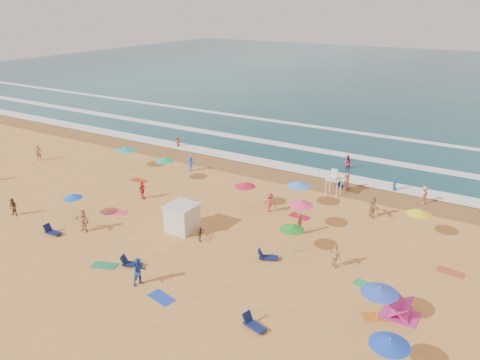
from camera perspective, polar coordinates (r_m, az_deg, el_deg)
The scene contains 12 objects.
ground at distance 36.97m, azimuth -3.06°, elevation -5.43°, with size 220.00×220.00×0.00m, color gold.
ocean at distance 114.00m, azimuth 21.82°, elevation 11.35°, with size 220.00×140.00×0.18m, color #0C4756.
wet_sand at distance 46.94m, azimuth 5.51°, elevation 0.44°, with size 220.00×220.00×0.00m, color olive.
surf_foam at distance 54.58m, azimuth 9.59°, elevation 3.33°, with size 200.00×18.70×0.05m.
cabana at distance 35.91m, azimuth -7.07°, elevation -4.64°, with size 2.00×2.00×2.00m, color silver.
cabana_roof at distance 35.46m, azimuth -7.15°, elevation -3.10°, with size 2.20×2.20×0.12m, color silver.
bicycle at distance 34.90m, azimuth -4.86°, elevation -6.36°, with size 0.60×1.71×0.90m, color black.
lifeguard_stand at distance 42.78m, azimuth 11.33°, elevation -0.49°, with size 1.20×1.20×2.10m, color white, non-canonical shape.
beach_umbrellas at distance 34.58m, azimuth 6.77°, elevation -3.60°, with size 54.36×26.08×0.80m.
loungers at distance 32.13m, azimuth 1.38°, elevation -9.46°, with size 39.44×28.21×0.34m.
towels at distance 35.19m, azimuth -4.47°, elevation -6.90°, with size 38.79×15.56×0.03m.
beachgoers at distance 40.23m, azimuth -1.58°, elevation -1.86°, with size 39.27×28.20×2.08m.
Camera 1 is at (18.78, -27.22, 16.53)m, focal length 35.00 mm.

